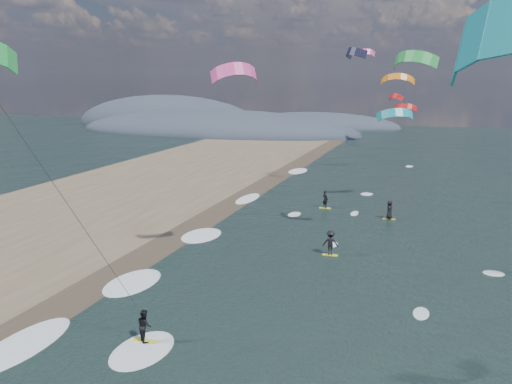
% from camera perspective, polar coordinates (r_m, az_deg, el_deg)
% --- Properties ---
extents(wet_sand_strip, '(3.00, 240.00, 0.00)m').
position_cam_1_polar(wet_sand_strip, '(34.04, -19.34, -11.03)').
color(wet_sand_strip, '#382D23').
rests_on(wet_sand_strip, ground).
extents(coastal_hills, '(80.00, 41.00, 15.00)m').
position_cam_1_polar(coastal_hills, '(133.81, -4.76, 6.34)').
color(coastal_hills, '#3D4756').
rests_on(coastal_hills, ground).
extents(kitesurfer_near_b, '(6.97, 9.01, 14.76)m').
position_cam_1_polar(kitesurfer_near_b, '(24.36, -21.61, 3.02)').
color(kitesurfer_near_b, '#E3F52B').
rests_on(kitesurfer_near_b, ground).
extents(far_kitesurfers, '(7.39, 14.83, 1.83)m').
position_cam_1_polar(far_kitesurfers, '(46.72, 9.13, -3.12)').
color(far_kitesurfers, '#E3F52B').
rests_on(far_kitesurfers, ground).
extents(bg_kite_field, '(12.38, 74.30, 8.97)m').
position_cam_1_polar(bg_kite_field, '(70.19, 12.70, 10.80)').
color(bg_kite_field, black).
rests_on(bg_kite_field, ground).
extents(shoreline_surf, '(2.40, 79.40, 0.11)m').
position_cam_1_polar(shoreline_surf, '(36.97, -13.32, -8.82)').
color(shoreline_surf, white).
rests_on(shoreline_surf, ground).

